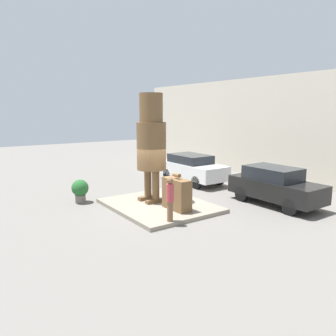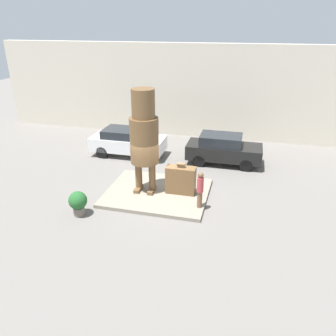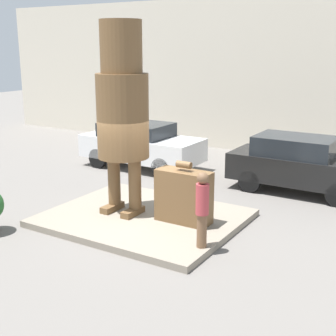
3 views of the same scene
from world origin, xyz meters
TOP-DOWN VIEW (x-y plane):
  - ground_plane at (0.00, 0.00)m, footprint 60.00×60.00m
  - pedestal at (0.00, 0.00)m, footprint 4.62×3.80m
  - building_backdrop at (0.00, 9.04)m, footprint 28.00×0.60m
  - statue_figure at (-0.55, -0.04)m, footprint 1.26×1.26m
  - giant_suitcase at (1.07, 0.13)m, footprint 1.33×0.54m
  - tourist at (2.11, -0.94)m, footprint 0.28×0.28m
  - parked_car_white at (-3.06, 4.28)m, footprint 4.31×1.81m
  - parked_car_black at (2.56, 4.39)m, footprint 4.10×1.71m
  - planter_pot at (-2.64, -2.51)m, footprint 0.75×0.75m

SIDE VIEW (x-z plane):
  - ground_plane at x=0.00m, z-range 0.00..0.00m
  - pedestal at x=0.00m, z-range 0.00..0.16m
  - planter_pot at x=-2.64m, z-range 0.08..1.13m
  - giant_suitcase at x=1.07m, z-range 0.05..1.54m
  - parked_car_white at x=-3.06m, z-range 0.06..1.67m
  - parked_car_black at x=2.56m, z-range 0.04..1.71m
  - tourist at x=2.11m, z-range 0.24..1.86m
  - statue_figure at x=-0.55m, z-range 0.56..5.23m
  - building_backdrop at x=0.00m, z-range 0.00..6.12m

